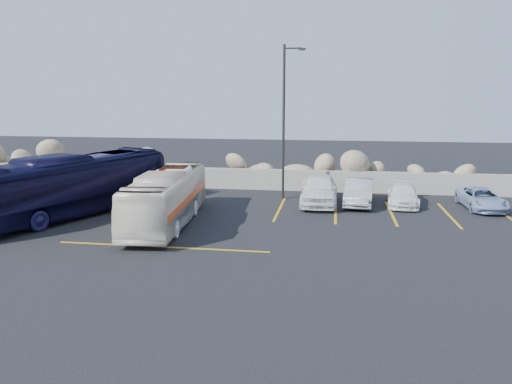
# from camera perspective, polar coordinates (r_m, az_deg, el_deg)

# --- Properties ---
(ground) EXTENTS (90.00, 90.00, 0.00)m
(ground) POSITION_cam_1_polar(r_m,az_deg,el_deg) (18.23, -7.94, -6.58)
(ground) COLOR black
(ground) RESTS_ON ground
(seawall) EXTENTS (60.00, 0.40, 1.20)m
(seawall) POSITION_cam_1_polar(r_m,az_deg,el_deg) (29.47, -1.25, 1.51)
(seawall) COLOR gray
(seawall) RESTS_ON ground
(riprap_pile) EXTENTS (54.00, 2.80, 2.60)m
(riprap_pile) POSITION_cam_1_polar(r_m,az_deg,el_deg) (30.53, -0.86, 3.18)
(riprap_pile) COLOR #8F795E
(riprap_pile) RESTS_ON ground
(parking_lines) EXTENTS (18.16, 9.36, 0.01)m
(parking_lines) POSITION_cam_1_polar(r_m,az_deg,el_deg) (22.85, 7.43, -2.92)
(parking_lines) COLOR #C58F17
(parking_lines) RESTS_ON ground
(lamppost) EXTENTS (1.14, 0.18, 8.00)m
(lamppost) POSITION_cam_1_polar(r_m,az_deg,el_deg) (26.26, 3.30, 8.44)
(lamppost) COLOR #292725
(lamppost) RESTS_ON ground
(vintage_bus) EXTENTS (2.58, 8.33, 2.28)m
(vintage_bus) POSITION_cam_1_polar(r_m,az_deg,el_deg) (21.73, -10.16, -0.66)
(vintage_bus) COLOR silver
(vintage_bus) RESTS_ON ground
(tour_coach) EXTENTS (5.96, 10.30, 2.83)m
(tour_coach) POSITION_cam_1_polar(r_m,az_deg,el_deg) (24.39, -20.17, 0.76)
(tour_coach) COLOR black
(tour_coach) RESTS_ON ground
(car_a) EXTENTS (1.83, 4.49, 1.53)m
(car_a) POSITION_cam_1_polar(r_m,az_deg,el_deg) (25.45, 7.24, 0.27)
(car_a) COLOR white
(car_a) RESTS_ON ground
(car_b) EXTENTS (1.66, 3.98, 1.28)m
(car_b) POSITION_cam_1_polar(r_m,az_deg,el_deg) (25.74, 11.65, -0.03)
(car_b) COLOR #AAAAAF
(car_b) RESTS_ON ground
(car_c) EXTENTS (1.79, 3.77, 1.06)m
(car_c) POSITION_cam_1_polar(r_m,az_deg,el_deg) (26.22, 16.44, -0.30)
(car_c) COLOR white
(car_c) RESTS_ON ground
(car_d) EXTENTS (1.89, 3.72, 1.01)m
(car_d) POSITION_cam_1_polar(r_m,az_deg,el_deg) (26.67, 24.40, -0.71)
(car_d) COLOR #8CA0C6
(car_d) RESTS_ON ground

